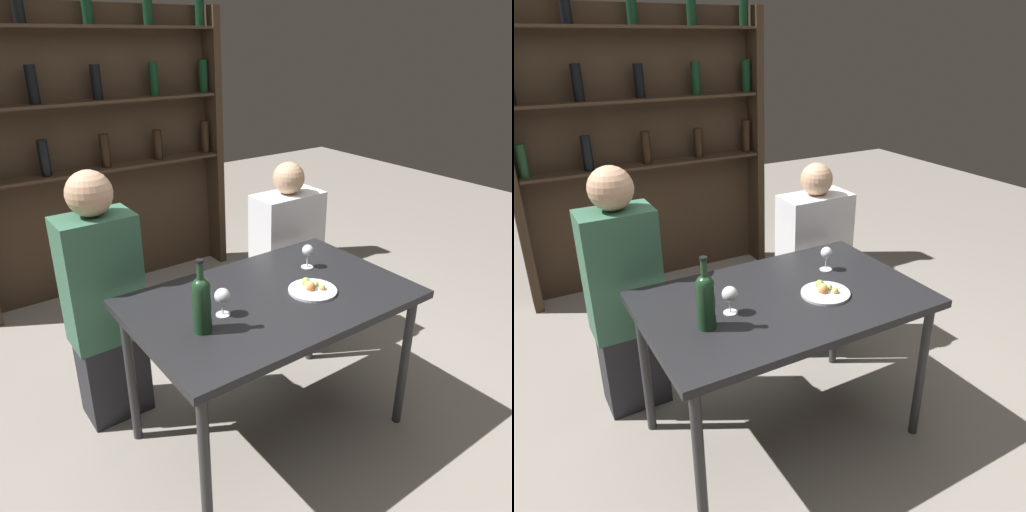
% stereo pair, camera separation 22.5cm
% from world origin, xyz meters
% --- Properties ---
extents(ground_plane, '(10.00, 10.00, 0.00)m').
position_xyz_m(ground_plane, '(0.00, 0.00, 0.00)').
color(ground_plane, gray).
extents(dining_table, '(1.25, 0.80, 0.76)m').
position_xyz_m(dining_table, '(0.00, 0.00, 0.69)').
color(dining_table, black).
rests_on(dining_table, ground_plane).
extents(wine_rack_wall, '(1.88, 0.21, 2.15)m').
position_xyz_m(wine_rack_wall, '(-0.00, 2.00, 1.11)').
color(wine_rack_wall, '#38281C').
rests_on(wine_rack_wall, ground_plane).
extents(wine_bottle, '(0.07, 0.07, 0.31)m').
position_xyz_m(wine_bottle, '(-0.40, -0.07, 0.89)').
color(wine_bottle, '#19381E').
rests_on(wine_bottle, dining_table).
extents(wine_glass_0, '(0.06, 0.06, 0.12)m').
position_xyz_m(wine_glass_0, '(0.32, 0.13, 0.85)').
color(wine_glass_0, silver).
rests_on(wine_glass_0, dining_table).
extents(wine_glass_1, '(0.07, 0.07, 0.12)m').
position_xyz_m(wine_glass_1, '(-0.27, -0.01, 0.85)').
color(wine_glass_1, silver).
rests_on(wine_glass_1, dining_table).
extents(food_plate_0, '(0.22, 0.22, 0.05)m').
position_xyz_m(food_plate_0, '(0.17, -0.07, 0.78)').
color(food_plate_0, silver).
rests_on(food_plate_0, dining_table).
extents(seated_person_left, '(0.35, 0.22, 1.30)m').
position_xyz_m(seated_person_left, '(-0.56, 0.59, 0.62)').
color(seated_person_left, '#26262B').
rests_on(seated_person_left, ground_plane).
extents(seated_person_right, '(0.41, 0.22, 1.17)m').
position_xyz_m(seated_person_right, '(0.57, 0.59, 0.55)').
color(seated_person_right, '#26262B').
rests_on(seated_person_right, ground_plane).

